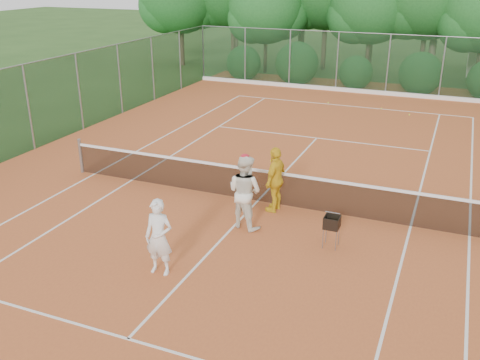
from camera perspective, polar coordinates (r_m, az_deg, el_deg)
name	(u,v)px	position (r m, az deg, el deg)	size (l,w,h in m)	color
ground	(257,202)	(14.88, 1.86, -2.36)	(120.00, 120.00, 0.00)	#294C1B
clay_court	(257,202)	(14.87, 1.86, -2.33)	(18.00, 36.00, 0.02)	#BD5C2B
tennis_net	(258,184)	(14.67, 1.89, -0.47)	(11.97, 0.10, 1.10)	gray
player_white	(159,237)	(11.29, -8.65, -6.06)	(0.61, 0.40, 1.68)	white
player_center_grp	(245,191)	(13.09, 0.52, -1.21)	(1.08, 0.94, 1.92)	white
player_yellow	(276,179)	(14.03, 3.81, 0.07)	(1.04, 0.43, 1.77)	yellow
ball_hopper	(332,223)	(12.45, 9.78, -4.53)	(0.34, 0.34, 0.77)	gray
stray_ball_a	(381,108)	(25.50, 14.85, 7.38)	(0.07, 0.07, 0.07)	#D5E635
stray_ball_b	(328,103)	(26.10, 9.39, 8.14)	(0.07, 0.07, 0.07)	#BDE134
stray_ball_c	(409,115)	(24.76, 17.63, 6.67)	(0.07, 0.07, 0.07)	#CCDD33
court_markings	(257,201)	(14.87, 1.86, -2.28)	(11.03, 23.83, 0.01)	white
fence_back	(362,63)	(28.49, 12.90, 12.04)	(18.07, 0.07, 3.00)	#19381E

